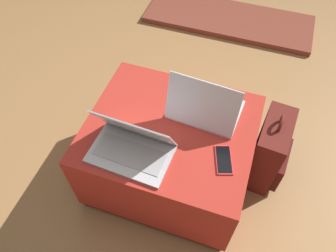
% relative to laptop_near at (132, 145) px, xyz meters
% --- Properties ---
extents(ground_plane, '(14.00, 14.00, 0.00)m').
position_rel_laptop_near_xyz_m(ground_plane, '(0.12, 0.18, -0.51)').
color(ground_plane, '#9E7042').
extents(ottoman, '(0.81, 0.69, 0.47)m').
position_rel_laptop_near_xyz_m(ottoman, '(0.12, 0.18, -0.28)').
color(ottoman, maroon).
rests_on(ottoman, ground_plane).
extents(laptop_near, '(0.37, 0.25, 0.22)m').
position_rel_laptop_near_xyz_m(laptop_near, '(0.00, 0.00, 0.00)').
color(laptop_near, '#B7B7BC').
rests_on(laptop_near, ottoman).
extents(laptop_far, '(0.35, 0.27, 0.25)m').
position_rel_laptop_near_xyz_m(laptop_far, '(0.25, 0.31, 0.01)').
color(laptop_far, silver).
rests_on(laptop_far, ottoman).
extents(cell_phone, '(0.11, 0.16, 0.01)m').
position_rel_laptop_near_xyz_m(cell_phone, '(0.40, 0.08, -0.04)').
color(cell_phone, red).
rests_on(cell_phone, ottoman).
extents(backpack, '(0.20, 0.31, 0.51)m').
position_rel_laptop_near_xyz_m(backpack, '(0.62, 0.37, -0.30)').
color(backpack, '#5B1E19').
rests_on(backpack, ground_plane).
extents(fireplace_hearth, '(1.40, 0.50, 0.04)m').
position_rel_laptop_near_xyz_m(fireplace_hearth, '(0.12, 1.75, -0.49)').
color(fireplace_hearth, brown).
rests_on(fireplace_hearth, ground_plane).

